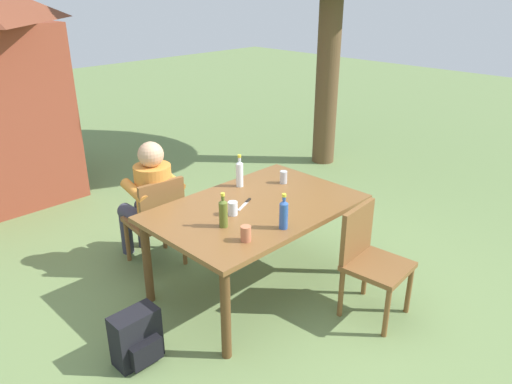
# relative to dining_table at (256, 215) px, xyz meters

# --- Properties ---
(ground_plane) EXTENTS (24.00, 24.00, 0.00)m
(ground_plane) POSITION_rel_dining_table_xyz_m (0.00, 0.00, -0.68)
(ground_plane) COLOR #6B844C
(dining_table) EXTENTS (1.68, 1.09, 0.76)m
(dining_table) POSITION_rel_dining_table_xyz_m (0.00, 0.00, 0.00)
(dining_table) COLOR brown
(dining_table) RESTS_ON ground_plane
(chair_far_left) EXTENTS (0.49, 0.49, 0.87)m
(chair_far_left) POSITION_rel_dining_table_xyz_m (-0.39, 0.85, -0.19)
(chair_far_left) COLOR brown
(chair_far_left) RESTS_ON ground_plane
(chair_near_right) EXTENTS (0.47, 0.47, 0.87)m
(chair_near_right) POSITION_rel_dining_table_xyz_m (0.37, -0.85, -0.19)
(chair_near_right) COLOR brown
(chair_near_right) RESTS_ON ground_plane
(person_in_white_shirt) EXTENTS (0.47, 0.62, 1.18)m
(person_in_white_shirt) POSITION_rel_dining_table_xyz_m (-0.38, 0.96, -0.02)
(person_in_white_shirt) COLOR orange
(person_in_white_shirt) RESTS_ON ground_plane
(bottle_clear) EXTENTS (0.06, 0.06, 0.29)m
(bottle_clear) POSITION_rel_dining_table_xyz_m (0.19, 0.39, 0.21)
(bottle_clear) COLOR white
(bottle_clear) RESTS_ON dining_table
(bottle_olive) EXTENTS (0.06, 0.06, 0.27)m
(bottle_olive) POSITION_rel_dining_table_xyz_m (-0.42, -0.09, 0.20)
(bottle_olive) COLOR #566623
(bottle_olive) RESTS_ON dining_table
(bottle_blue) EXTENTS (0.06, 0.06, 0.27)m
(bottle_blue) POSITION_rel_dining_table_xyz_m (-0.13, -0.41, 0.20)
(bottle_blue) COLOR #2D56A3
(bottle_blue) RESTS_ON dining_table
(cup_terracotta) EXTENTS (0.07, 0.07, 0.11)m
(cup_terracotta) POSITION_rel_dining_table_xyz_m (-0.46, -0.36, 0.14)
(cup_terracotta) COLOR #BC6B47
(cup_terracotta) RESTS_ON dining_table
(cup_steel) EXTENTS (0.07, 0.07, 0.11)m
(cup_steel) POSITION_rel_dining_table_xyz_m (0.51, 0.17, 0.14)
(cup_steel) COLOR #B2B7BC
(cup_steel) RESTS_ON dining_table
(cup_glass) EXTENTS (0.07, 0.07, 0.11)m
(cup_glass) POSITION_rel_dining_table_xyz_m (-0.24, 0.01, 0.13)
(cup_glass) COLOR silver
(cup_glass) RESTS_ON dining_table
(table_knife) EXTENTS (0.23, 0.11, 0.01)m
(table_knife) POSITION_rel_dining_table_xyz_m (-0.04, 0.09, 0.09)
(table_knife) COLOR silver
(table_knife) RESTS_ON dining_table
(backpack_by_near_side) EXTENTS (0.32, 0.23, 0.38)m
(backpack_by_near_side) POSITION_rel_dining_table_xyz_m (-1.21, -0.06, -0.49)
(backpack_by_near_side) COLOR black
(backpack_by_near_side) RESTS_ON ground_plane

